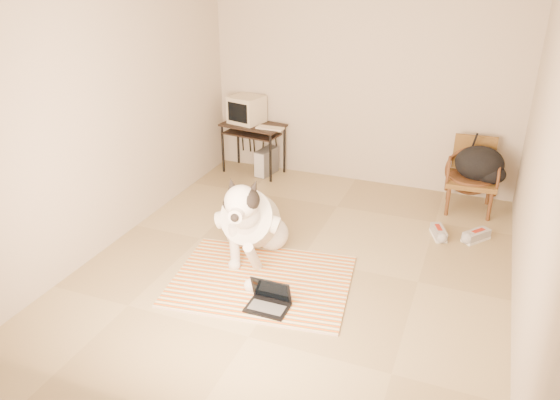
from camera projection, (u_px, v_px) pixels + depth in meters
The scene contains 16 objects.
floor at pixel (302, 259), 5.56m from camera, with size 4.50×4.50×0.00m, color tan.
wall_back at pixel (362, 81), 6.89m from camera, with size 4.50×4.50×0.00m, color #BBAC99.
wall_front at pixel (175, 246), 3.09m from camera, with size 4.50×4.50×0.00m, color #BBAC99.
wall_left at pixel (122, 110), 5.65m from camera, with size 4.50×4.50×0.00m, color #BBAC99.
wall_right at pixel (542, 160), 4.33m from camera, with size 4.50×4.50×0.00m, color #BBAC99.
rug at pixel (261, 281), 5.18m from camera, with size 1.80×1.47×0.02m.
dog at pixel (251, 222), 5.43m from camera, with size 0.68×1.35×1.02m.
laptop at pixel (269, 300), 4.77m from camera, with size 0.37×0.27×0.26m.
computer_desk at pixel (253, 131), 7.44m from camera, with size 0.89×0.57×0.70m.
crt_monitor at pixel (246, 109), 7.41m from camera, with size 0.49×0.47×0.36m.
desk_keyboard at pixel (270, 128), 7.21m from camera, with size 0.36×0.13×0.02m, color beige.
pc_tower at pixel (266, 162), 7.56m from camera, with size 0.23×0.41×0.36m.
rattan_chair at pixel (472, 175), 6.47m from camera, with size 0.60×0.58×0.86m.
backpack at pixel (481, 165), 6.33m from camera, with size 0.59×0.46×0.41m.
sneaker_left at pixel (438, 233), 5.97m from camera, with size 0.22×0.33×0.11m.
sneaker_right at pixel (476, 236), 5.89m from camera, with size 0.31×0.34×0.11m.
Camera 1 is at (1.54, -4.54, 2.90)m, focal length 35.00 mm.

